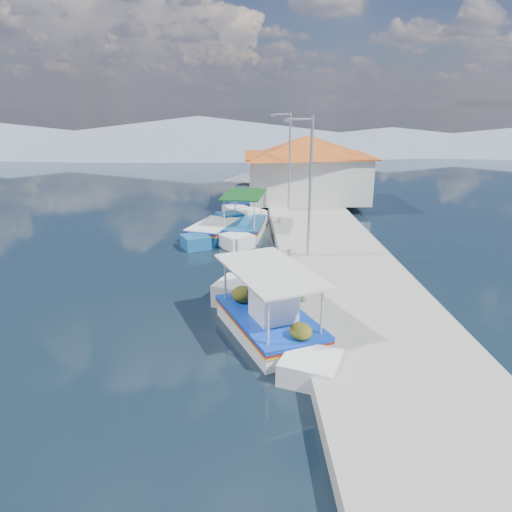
{
  "coord_description": "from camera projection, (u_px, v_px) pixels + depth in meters",
  "views": [
    {
      "loc": [
        1.76,
        -17.35,
        6.93
      ],
      "look_at": [
        2.23,
        -0.37,
        1.3
      ],
      "focal_mm": 32.27,
      "sensor_mm": 36.0,
      "label": 1
    }
  ],
  "objects": [
    {
      "name": "lamp_post_far",
      "position": [
        288.0,
        157.0,
        27.94
      ],
      "size": [
        1.21,
        0.14,
        6.0
      ],
      "color": "#A5A8AD",
      "rests_on": "quay"
    },
    {
      "name": "quay",
      "position": [
        322.0,
        236.0,
        24.37
      ],
      "size": [
        5.0,
        44.0,
        0.5
      ],
      "primitive_type": "cube",
      "color": "#9E9C94",
      "rests_on": "ground"
    },
    {
      "name": "caique_green_canopy",
      "position": [
        244.0,
        228.0,
        25.59
      ],
      "size": [
        2.77,
        6.73,
        2.55
      ],
      "rotation": [
        0.0,
        0.0,
        0.17
      ],
      "color": "white",
      "rests_on": "ground"
    },
    {
      "name": "caique_blue_hull",
      "position": [
        213.0,
        231.0,
        25.16
      ],
      "size": [
        3.26,
        5.85,
        1.11
      ],
      "rotation": [
        0.0,
        0.0,
        0.36
      ],
      "color": "#185690",
      "rests_on": "ground"
    },
    {
      "name": "mountain_ridge",
      "position": [
        274.0,
        137.0,
        71.26
      ],
      "size": [
        171.4,
        96.0,
        5.5
      ],
      "color": "slate",
      "rests_on": "ground"
    },
    {
      "name": "harbor_building",
      "position": [
        306.0,
        166.0,
        32.12
      ],
      "size": [
        10.49,
        10.49,
        4.4
      ],
      "color": "silver",
      "rests_on": "quay"
    },
    {
      "name": "caique_far",
      "position": [
        247.0,
        201.0,
        32.3
      ],
      "size": [
        3.44,
        6.22,
        2.33
      ],
      "rotation": [
        0.0,
        0.0,
        0.36
      ],
      "color": "white",
      "rests_on": "ground"
    },
    {
      "name": "bollards",
      "position": [
        284.0,
        233.0,
        23.47
      ],
      "size": [
        0.2,
        17.2,
        0.3
      ],
      "color": "#A5A8AD",
      "rests_on": "quay"
    },
    {
      "name": "main_caique",
      "position": [
        270.0,
        320.0,
        14.44
      ],
      "size": [
        3.89,
        6.89,
        2.44
      ],
      "rotation": [
        0.0,
        0.0,
        -0.38
      ],
      "color": "white",
      "rests_on": "ground"
    },
    {
      "name": "ground",
      "position": [
        201.0,
        284.0,
        18.6
      ],
      "size": [
        160.0,
        160.0,
        0.0
      ],
      "primitive_type": "plane",
      "color": "black",
      "rests_on": "ground"
    },
    {
      "name": "lamp_post_near",
      "position": [
        308.0,
        181.0,
        19.4
      ],
      "size": [
        1.21,
        0.14,
        6.0
      ],
      "color": "#A5A8AD",
      "rests_on": "quay"
    }
  ]
}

